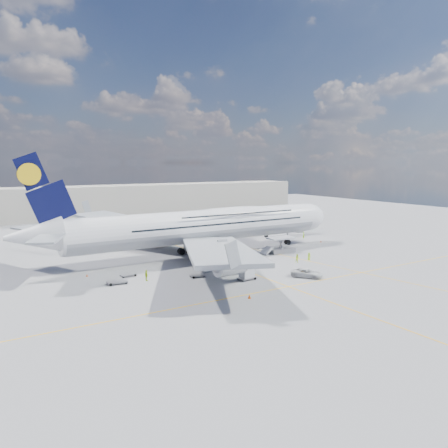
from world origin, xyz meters
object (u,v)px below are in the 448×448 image
crew_tug (229,266)px  dolly_back (117,282)px  jet_bridge (276,213)px  dolly_row_a (197,275)px  dolly_row_c (247,274)px  dolly_nose_near (258,259)px  catering_truck_inner (157,238)px  crew_nose (304,235)px  crew_loader (297,259)px  service_van (307,273)px  dolly_nose_far (245,261)px  cone_wing_left_outer (102,245)px  catering_truck_outer (107,229)px  crew_van (309,256)px  cone_wing_right_outer (249,297)px  cone_wing_left_inner (106,246)px  dolly_row_b (128,275)px  crew_wing (146,275)px  cone_nose (321,241)px  baggage_tug (208,267)px  cargo_loader (280,247)px  cone_wing_right_inner (204,267)px  airliner (204,225)px  cone_tail (87,275)px

crew_tug → dolly_back: bearing=-161.6°
jet_bridge → dolly_row_a: bearing=-145.8°
dolly_back → dolly_row_c: bearing=-16.9°
dolly_nose_near → catering_truck_inner: size_ratio=0.54×
jet_bridge → crew_nose: (4.73, -6.57, -5.93)m
jet_bridge → crew_loader: (-16.63, -28.19, -5.91)m
catering_truck_inner → service_van: catering_truck_inner is taller
dolly_nose_far → cone_wing_left_outer: (-18.69, 36.55, -0.77)m
catering_truck_outer → crew_nose: catering_truck_outer is taller
crew_van → cone_wing_right_outer: size_ratio=2.61×
crew_nose → cone_wing_left_inner: 53.22m
dolly_row_b → dolly_nose_far: 23.75m
dolly_row_b → crew_wing: bearing=-80.9°
service_van → cone_nose: bearing=6.8°
dolly_back → crew_tug: (21.77, -2.11, 0.48)m
dolly_nose_far → crew_van: 15.00m
baggage_tug → cone_wing_left_inner: baggage_tug is taller
dolly_back → crew_tug: size_ratio=2.10×
service_van → cone_wing_left_inner: (-22.83, 48.06, -0.49)m
jet_bridge → baggage_tug: 44.06m
dolly_back → crew_nose: 61.33m
catering_truck_outer → crew_nose: 55.94m
dolly_row_c → cone_wing_right_outer: 10.85m
crew_loader → cargo_loader: bearing=100.5°
catering_truck_outer → service_van: size_ratio=1.42×
dolly_nose_far → cone_wing_right_inner: (-8.37, 2.41, -0.74)m
jet_bridge → cargo_loader: (-12.99, -18.04, -5.60)m
crew_nose → crew_van: crew_nose is taller
dolly_back → airliner: bearing=36.2°
airliner → service_van: size_ratio=13.95×
dolly_row_c → crew_van: size_ratio=2.11×
service_van → crew_wing: bearing=118.1°
dolly_row_c → baggage_tug: (-2.78, 9.25, -0.29)m
crew_van → cone_wing_right_outer: 30.62m
cone_tail → crew_tug: bearing=-21.9°
baggage_tug → crew_loader: bearing=-16.8°
dolly_row_b → cone_wing_left_inner: (4.90, 30.14, -0.03)m
catering_truck_outer → cone_wing_left_outer: catering_truck_outer is taller
dolly_row_c → catering_truck_inner: (-0.35, 39.63, 0.70)m
dolly_back → catering_truck_inner: size_ratio=0.56×
service_van → crew_nose: size_ratio=3.06×
baggage_tug → cone_wing_right_outer: (-3.06, -18.36, -0.53)m
jet_bridge → dolly_row_b: (-50.69, -20.02, -6.53)m
dolly_nose_far → cone_wing_left_outer: bearing=103.8°
baggage_tug → crew_nose: baggage_tug is taller
crew_nose → crew_van: 27.26m
crew_tug → cone_wing_right_outer: size_ratio=2.71×
dolly_row_c → cone_nose: dolly_row_c is taller
crew_van → dolly_nose_near: bearing=41.5°
dolly_row_c → catering_truck_inner: bearing=82.8°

